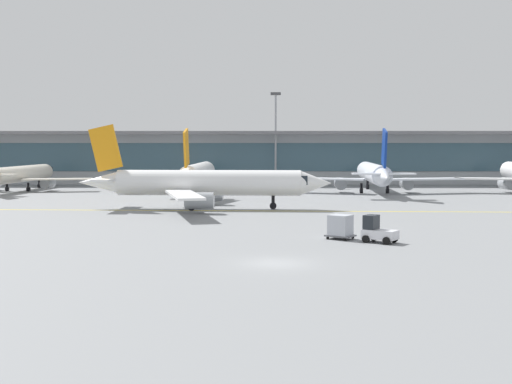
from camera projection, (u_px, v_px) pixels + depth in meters
ground_plane at (276, 263)px, 43.61m from camera, size 400.00×400.00×0.00m
taxiway_centreline_stripe at (208, 211)px, 76.70m from camera, size 109.92×4.88×0.01m
terminal_concourse at (266, 157)px, 126.53m from camera, size 205.68×11.00×9.60m
gate_airplane_1 at (21, 175)px, 107.53m from camera, size 23.84×25.76×8.53m
gate_airplane_2 at (198, 173)px, 104.43m from camera, size 26.88×28.90×9.58m
gate_airplane_3 at (374, 174)px, 103.37m from camera, size 26.88×28.90×9.58m
taxiing_regional_jet at (206, 184)px, 78.50m from camera, size 29.43×27.37×9.75m
baggage_tug at (377, 231)px, 52.49m from camera, size 2.94×2.63×2.10m
cargo_dolly_lead at (340, 226)px, 54.29m from camera, size 2.64×2.50×1.94m
apron_light_mast_1 at (276, 135)px, 120.38m from camera, size 1.80×0.36×16.39m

